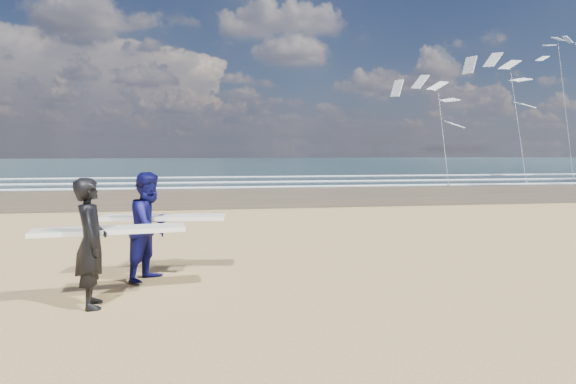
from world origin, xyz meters
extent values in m
cube|color=#483A26|center=(20.00, 18.00, 0.01)|extent=(220.00, 12.00, 0.01)
cube|color=#193037|center=(20.00, 72.00, 0.01)|extent=(220.00, 100.00, 0.02)
cube|color=white|center=(20.00, 22.80, 0.05)|extent=(220.00, 0.50, 0.05)
cube|color=white|center=(20.00, 27.50, 0.05)|extent=(220.00, 0.50, 0.05)
cube|color=white|center=(20.00, 34.00, 0.05)|extent=(220.00, 0.50, 0.05)
imported|color=black|center=(0.13, 0.32, 0.93)|extent=(0.57, 0.75, 1.87)
cube|color=white|center=(0.33, 0.67, 1.06)|extent=(2.25, 0.78, 0.07)
imported|color=#0D0D4A|center=(0.81, 1.78, 0.94)|extent=(1.06, 1.14, 1.88)
cube|color=white|center=(1.01, 2.13, 1.04)|extent=(2.25, 0.77, 0.07)
cube|color=slate|center=(16.70, 22.42, 0.05)|extent=(0.12, 0.12, 0.10)
cube|color=slate|center=(32.06, 30.98, 0.05)|extent=(0.12, 0.12, 0.10)
cube|color=slate|center=(23.35, 24.45, 0.05)|extent=(0.12, 0.12, 0.10)
camera|label=1|loc=(1.74, -7.27, 2.27)|focal=32.00mm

